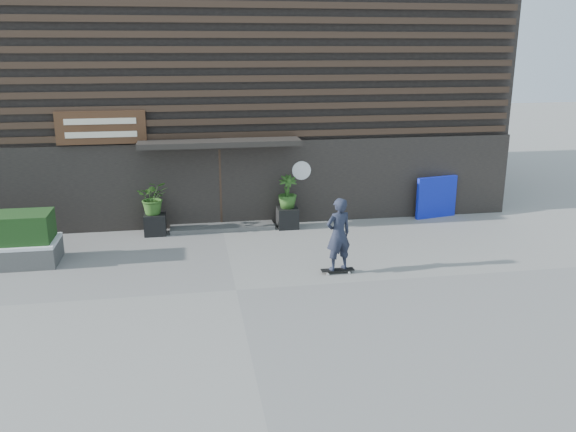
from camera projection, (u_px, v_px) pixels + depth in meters
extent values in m
plane|color=gray|center=(236.00, 290.00, 12.99)|extent=(80.00, 80.00, 0.00)
cube|color=#474744|center=(222.00, 227.00, 17.33)|extent=(3.00, 0.80, 0.12)
cube|color=black|center=(155.00, 224.00, 16.76)|extent=(0.60, 0.60, 0.60)
imported|color=#2D591E|center=(153.00, 197.00, 16.55)|extent=(0.86, 0.75, 0.96)
cube|color=black|center=(287.00, 218.00, 17.39)|extent=(0.60, 0.60, 0.60)
imported|color=#2D591E|center=(287.00, 192.00, 17.17)|extent=(0.54, 0.54, 0.96)
cube|color=#0D1AAF|center=(436.00, 197.00, 18.35)|extent=(1.37, 0.39, 1.29)
cube|color=black|center=(209.00, 79.00, 21.36)|extent=(18.00, 10.00, 8.00)
cube|color=black|center=(220.00, 185.00, 17.32)|extent=(18.00, 0.12, 2.50)
cube|color=#38281E|center=(219.00, 135.00, 16.87)|extent=(17.60, 0.08, 0.18)
cube|color=#38281E|center=(218.00, 121.00, 16.76)|extent=(17.60, 0.08, 0.18)
cube|color=#38281E|center=(218.00, 107.00, 16.65)|extent=(17.60, 0.08, 0.18)
cube|color=#38281E|center=(218.00, 93.00, 16.54)|extent=(17.60, 0.08, 0.18)
cube|color=#38281E|center=(217.00, 79.00, 16.44)|extent=(17.60, 0.08, 0.18)
cube|color=#38281E|center=(217.00, 64.00, 16.33)|extent=(17.60, 0.08, 0.18)
cube|color=#38281E|center=(216.00, 49.00, 16.22)|extent=(17.60, 0.08, 0.18)
cube|color=#38281E|center=(216.00, 34.00, 16.11)|extent=(17.60, 0.08, 0.18)
cube|color=#38281E|center=(215.00, 19.00, 16.00)|extent=(17.60, 0.08, 0.18)
cube|color=#38281E|center=(215.00, 4.00, 15.89)|extent=(17.60, 0.08, 0.18)
cube|color=black|center=(220.00, 143.00, 16.55)|extent=(4.50, 1.00, 0.15)
cube|color=black|center=(220.00, 187.00, 17.50)|extent=(2.40, 0.30, 2.30)
cube|color=#38281E|center=(220.00, 188.00, 17.33)|extent=(0.06, 0.10, 2.30)
cube|color=#472B19|center=(101.00, 128.00, 16.19)|extent=(2.40, 0.10, 0.90)
cube|color=beige|center=(100.00, 121.00, 16.07)|extent=(1.90, 0.02, 0.16)
cube|color=beige|center=(101.00, 135.00, 16.17)|extent=(1.90, 0.02, 0.16)
cylinder|color=white|center=(301.00, 171.00, 17.55)|extent=(0.56, 0.03, 0.56)
cube|color=black|center=(338.00, 270.00, 13.94)|extent=(0.78, 0.20, 0.02)
cylinder|color=beige|center=(328.00, 274.00, 13.82)|extent=(0.06, 0.03, 0.06)
cylinder|color=beige|center=(326.00, 271.00, 14.01)|extent=(0.06, 0.03, 0.06)
cylinder|color=beige|center=(349.00, 273.00, 13.90)|extent=(0.06, 0.03, 0.06)
cylinder|color=beige|center=(347.00, 270.00, 14.09)|extent=(0.06, 0.03, 0.06)
imported|color=#1A1E2F|center=(338.00, 234.00, 13.70)|extent=(0.72, 0.57, 1.73)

